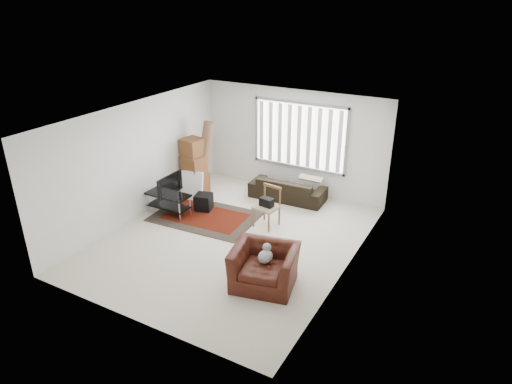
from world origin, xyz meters
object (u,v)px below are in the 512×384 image
sofa (288,185)px  moving_boxes (194,168)px  armchair (264,264)px  side_chair (267,205)px  tv_stand (168,199)px

sofa → moving_boxes: bearing=17.2°
armchair → sofa: bearing=96.3°
side_chair → tv_stand: bearing=-157.2°
tv_stand → sofa: sofa is taller
tv_stand → moving_boxes: moving_boxes is taller
moving_boxes → sofa: bearing=19.7°
moving_boxes → side_chair: size_ratio=1.60×
tv_stand → moving_boxes: bearing=98.5°
tv_stand → armchair: 3.60m
moving_boxes → armchair: moving_boxes is taller
moving_boxes → tv_stand: bearing=-81.5°
tv_stand → moving_boxes: size_ratio=0.72×
sofa → side_chair: bearing=95.1°
sofa → side_chair: (0.20, -1.52, 0.14)m
side_chair → moving_boxes: bearing=171.9°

